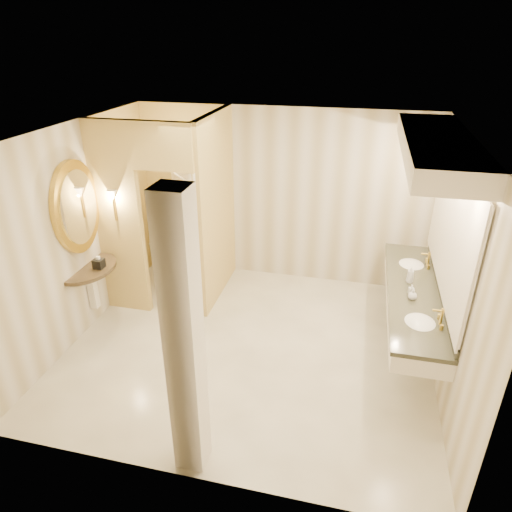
{
  "coord_description": "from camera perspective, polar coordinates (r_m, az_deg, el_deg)",
  "views": [
    {
      "loc": [
        1.18,
        -4.62,
        3.66
      ],
      "look_at": [
        0.04,
        0.2,
        1.2
      ],
      "focal_mm": 32.0,
      "sensor_mm": 36.0,
      "label": 1
    }
  ],
  "objects": [
    {
      "name": "soap_bottle_c",
      "position": [
        5.88,
        18.75,
        -2.18
      ],
      "size": [
        0.1,
        0.11,
        0.22
      ],
      "primitive_type": "imported",
      "rotation": [
        0.0,
        0.0,
        -0.24
      ],
      "color": "#C6B28C",
      "rests_on": "vanity"
    },
    {
      "name": "ceiling",
      "position": [
        4.86,
        -1.0,
        14.98
      ],
      "size": [
        4.5,
        4.5,
        0.0
      ],
      "primitive_type": "plane",
      "rotation": [
        3.14,
        0.0,
        0.0
      ],
      "color": "white",
      "rests_on": "wall_back"
    },
    {
      "name": "wall_back",
      "position": [
        7.11,
        3.08,
        7.39
      ],
      "size": [
        4.5,
        0.02,
        2.7
      ],
      "primitive_type": "cube",
      "color": "beige",
      "rests_on": "floor"
    },
    {
      "name": "floor",
      "position": [
        6.01,
        -0.8,
        -11.14
      ],
      "size": [
        4.5,
        4.5,
        0.0
      ],
      "primitive_type": "plane",
      "color": "white",
      "rests_on": "ground"
    },
    {
      "name": "tissue_box",
      "position": [
        6.27,
        -19.05,
        -0.9
      ],
      "size": [
        0.13,
        0.13,
        0.12
      ],
      "primitive_type": "cube",
      "rotation": [
        0.0,
        0.0,
        -0.02
      ],
      "color": "black",
      "rests_on": "console_shelf"
    },
    {
      "name": "console_shelf",
      "position": [
        6.21,
        -21.05,
        2.56
      ],
      "size": [
        0.91,
        0.91,
        1.91
      ],
      "color": "black",
      "rests_on": "floor"
    },
    {
      "name": "wall_left",
      "position": [
        6.2,
        -21.52,
        2.58
      ],
      "size": [
        0.02,
        4.0,
        2.7
      ],
      "primitive_type": "cube",
      "color": "beige",
      "rests_on": "floor"
    },
    {
      "name": "pillar",
      "position": [
        3.86,
        -8.97,
        -10.77
      ],
      "size": [
        0.27,
        0.27,
        2.7
      ],
      "primitive_type": "cube",
      "color": "white",
      "rests_on": "floor"
    },
    {
      "name": "toilet_closet",
      "position": [
        6.45,
        -8.65,
        5.44
      ],
      "size": [
        1.5,
        1.55,
        2.7
      ],
      "color": "#DDCE74",
      "rests_on": "floor"
    },
    {
      "name": "soap_bottle_a",
      "position": [
        5.66,
        18.84,
        -3.96
      ],
      "size": [
        0.07,
        0.07,
        0.12
      ],
      "primitive_type": "imported",
      "rotation": [
        0.0,
        0.0,
        0.34
      ],
      "color": "beige",
      "rests_on": "vanity"
    },
    {
      "name": "vanity",
      "position": [
        5.47,
        20.74,
        2.81
      ],
      "size": [
        0.75,
        2.74,
        2.09
      ],
      "color": "white",
      "rests_on": "floor"
    },
    {
      "name": "toilet",
      "position": [
        7.55,
        -10.34,
        0.15
      ],
      "size": [
        0.44,
        0.75,
        0.75
      ],
      "primitive_type": "imported",
      "rotation": [
        0.0,
        0.0,
        3.11
      ],
      "color": "white",
      "rests_on": "floor"
    },
    {
      "name": "soap_bottle_b",
      "position": [
        5.55,
        19.01,
        -4.57
      ],
      "size": [
        0.11,
        0.11,
        0.13
      ],
      "primitive_type": "imported",
      "rotation": [
        0.0,
        0.0,
        0.12
      ],
      "color": "silver",
      "rests_on": "vanity"
    },
    {
      "name": "wall_right",
      "position": [
        5.27,
        23.56,
        -1.99
      ],
      "size": [
        0.02,
        4.0,
        2.7
      ],
      "primitive_type": "cube",
      "color": "beige",
      "rests_on": "floor"
    },
    {
      "name": "wall_sconce",
      "position": [
        6.23,
        -17.47,
        7.13
      ],
      "size": [
        0.14,
        0.14,
        0.42
      ],
      "color": "#B6953A",
      "rests_on": "toilet_closet"
    },
    {
      "name": "wall_front",
      "position": [
        3.69,
        -8.69,
        -12.82
      ],
      "size": [
        4.5,
        0.02,
        2.7
      ],
      "primitive_type": "cube",
      "color": "beige",
      "rests_on": "floor"
    }
  ]
}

